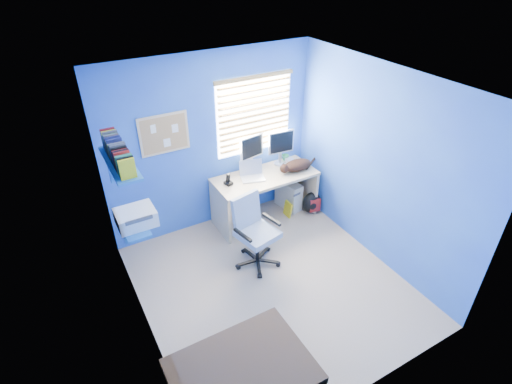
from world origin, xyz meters
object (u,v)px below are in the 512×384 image
desk (265,197)px  cat (298,165)px  office_chair (255,240)px  laptop (253,172)px  tower_pc (289,195)px

desk → cat: bearing=-10.6°
cat → office_chair: office_chair is taller
desk → office_chair: size_ratio=1.58×
laptop → office_chair: size_ratio=0.35×
cat → tower_pc: (-0.02, 0.16, -0.60)m
desk → cat: size_ratio=3.33×
cat → office_chair: bearing=-150.1°
laptop → tower_pc: (0.67, 0.05, -0.62)m
laptop → cat: size_ratio=0.73×
tower_pc → cat: bearing=-91.6°
cat → tower_pc: 0.62m
tower_pc → office_chair: bearing=-152.2°
tower_pc → office_chair: office_chair is taller
cat → office_chair: 1.39m
cat → office_chair: size_ratio=0.48×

